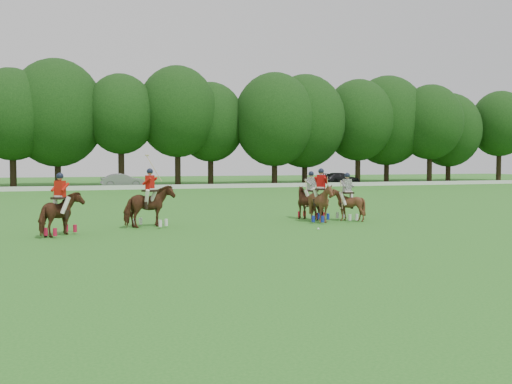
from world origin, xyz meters
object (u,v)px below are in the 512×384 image
object	(u,v)px
car_right	(341,179)
polo_ball	(318,229)
polo_stripe_a	(311,202)
polo_red_a	(60,213)
car_mid	(123,181)
polo_red_c	(321,203)
polo_stripe_b	(347,204)
polo_red_b	(150,206)

from	to	relation	value
car_right	polo_ball	world-z (taller)	car_right
polo_stripe_a	polo_ball	xyz separation A→B (m)	(-1.52, -3.97, -0.78)
polo_ball	polo_red_a	bearing A→B (deg)	171.45
car_mid	polo_red_c	distance (m)	39.09
car_mid	polo_ball	distance (m)	41.47
car_right	polo_stripe_b	size ratio (longest dim) A/B	2.23
polo_stripe_a	polo_stripe_b	xyz separation A→B (m)	(1.26, -1.21, -0.03)
car_mid	polo_stripe_a	distance (m)	37.67
polo_red_a	polo_ball	size ratio (longest dim) A/B	25.76
car_mid	polo_ball	size ratio (longest dim) A/B	50.31
polo_red_c	polo_stripe_a	bearing A→B (deg)	82.62
car_right	polo_red_c	size ratio (longest dim) A/B	2.04
polo_red_b	car_right	bearing A→B (deg)	52.77
polo_red_b	polo_red_a	bearing A→B (deg)	-154.85
polo_red_a	polo_stripe_a	bearing A→B (deg)	12.52
polo_red_a	polo_stripe_b	bearing A→B (deg)	5.88
polo_red_b	car_mid	bearing A→B (deg)	85.47
polo_red_c	polo_stripe_a	xyz separation A→B (m)	(0.19, 1.45, -0.07)
car_mid	polo_red_b	bearing A→B (deg)	174.24
polo_red_a	polo_stripe_a	size ratio (longest dim) A/B	1.02
polo_red_a	polo_red_c	distance (m)	11.12
polo_ball	car_mid	bearing A→B (deg)	94.40
polo_stripe_a	polo_ball	size ratio (longest dim) A/B	25.34
car_right	polo_red_c	world-z (taller)	polo_red_c
car_right	polo_red_b	xyz separation A→B (m)	(-29.04, -38.22, 0.18)
polo_stripe_a	car_right	bearing A→B (deg)	60.31
polo_red_b	polo_stripe_b	xyz separation A→B (m)	(8.98, -0.37, -0.11)
car_right	polo_red_b	size ratio (longest dim) A/B	1.66
car_right	car_mid	bearing A→B (deg)	86.87
car_mid	polo_stripe_b	xyz separation A→B (m)	(5.96, -38.59, 0.04)
car_mid	polo_stripe_b	bearing A→B (deg)	-172.45
car_right	polo_red_c	xyz separation A→B (m)	(-21.50, -38.83, 0.17)
polo_red_b	polo_stripe_a	xyz separation A→B (m)	(7.72, 0.84, -0.08)
car_right	polo_stripe_b	bearing A→B (deg)	149.41
polo_red_c	polo_stripe_a	world-z (taller)	polo_red_c
polo_red_c	car_mid	bearing A→B (deg)	96.62
polo_red_c	car_right	bearing A→B (deg)	61.03
polo_stripe_a	polo_red_c	bearing A→B (deg)	-97.38
polo_red_a	polo_red_b	distance (m)	3.91
polo_red_a	polo_stripe_b	xyz separation A→B (m)	(12.52, 1.29, -0.05)
car_mid	polo_ball	world-z (taller)	car_mid
polo_red_a	polo_stripe_b	size ratio (longest dim) A/B	1.04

